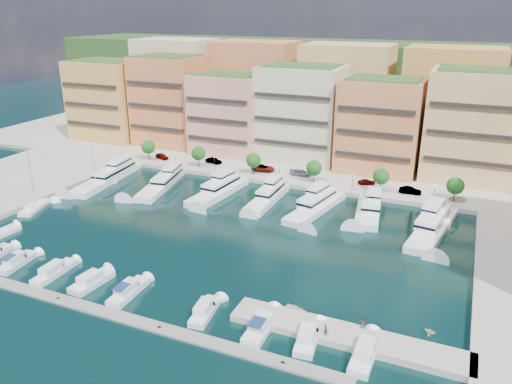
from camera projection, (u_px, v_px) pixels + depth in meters
ground at (221, 235)px, 96.17m from camera, size 400.00×400.00×0.00m
north_quay at (316, 153)px, 149.39m from camera, size 220.00×64.00×2.00m
hillside at (353, 121)px, 190.60m from camera, size 240.00×40.00×58.00m
south_pontoon at (107, 314)px, 71.53m from camera, size 72.00×2.20×0.35m
finger_pier at (347, 339)px, 66.04m from camera, size 32.00×5.00×2.00m
apartment_0 at (108, 100)px, 159.16m from camera, size 22.00×16.50×24.80m
apartment_1 at (170, 101)px, 152.28m from camera, size 20.00×16.50×26.80m
apartment_2 at (229, 114)px, 143.39m from camera, size 20.00×15.50×22.80m
apartment_3 at (301, 113)px, 136.72m from camera, size 22.00×16.50×25.80m
apartment_4 at (380, 126)px, 127.11m from camera, size 20.00×15.50×23.80m
apartment_5 at (474, 126)px, 120.06m from camera, size 22.00×16.50×26.80m
backblock_0 at (178, 83)px, 174.70m from camera, size 26.00×18.00×30.00m
backblock_1 at (256, 89)px, 163.46m from camera, size 26.00×18.00×30.00m
backblock_2 at (346, 95)px, 152.22m from camera, size 26.00×18.00×30.00m
backblock_3 at (450, 102)px, 140.98m from camera, size 26.00×18.00×30.00m
tree_0 at (148, 147)px, 138.25m from camera, size 3.80×3.80×5.65m
tree_1 at (198, 153)px, 132.26m from camera, size 3.80×3.80×5.65m
tree_2 at (254, 160)px, 126.26m from camera, size 3.80×3.80×5.65m
tree_3 at (314, 168)px, 120.27m from camera, size 3.80×3.80×5.65m
tree_4 at (381, 177)px, 114.27m from camera, size 3.80×3.80×5.65m
tree_5 at (455, 186)px, 108.28m from camera, size 3.80×3.80×5.65m
lamppost_0 at (156, 154)px, 135.10m from camera, size 0.30×0.30×4.20m
lamppost_1 at (215, 162)px, 128.36m from camera, size 0.30×0.30×4.20m
lamppost_2 at (280, 170)px, 121.61m from camera, size 0.30×0.30×4.20m
lamppost_3 at (353, 180)px, 114.87m from camera, size 0.30×0.30×4.20m
lamppost_4 at (435, 191)px, 108.12m from camera, size 0.30×0.30×4.20m
yacht_0 at (110, 176)px, 125.89m from camera, size 7.44×25.67×7.30m
yacht_1 at (163, 182)px, 121.54m from camera, size 8.90×22.64×7.30m
yacht_2 at (220, 189)px, 116.61m from camera, size 6.75×20.70×7.30m
yacht_3 at (269, 196)px, 112.74m from camera, size 4.19×18.67×7.30m
yacht_4 at (317, 205)px, 107.45m from camera, size 8.40×21.45×7.30m
yacht_5 at (369, 209)px, 105.22m from camera, size 7.12×16.93×7.30m
yacht_6 at (433, 225)px, 97.56m from camera, size 8.23×23.69×7.30m
cruiser_1 at (17, 262)px, 84.75m from camera, size 3.33×7.79×2.66m
cruiser_2 at (54, 272)px, 81.65m from camera, size 2.73×8.64×2.55m
cruiser_3 at (91, 282)px, 78.76m from camera, size 3.53×7.80×2.55m
cruiser_4 at (128, 291)px, 76.05m from camera, size 2.81×8.41×2.66m
cruiser_6 at (205, 311)px, 71.10m from camera, size 3.29×7.62×2.55m
cruiser_7 at (261, 326)px, 67.77m from camera, size 2.80×8.54×2.66m
cruiser_8 at (308, 338)px, 65.34m from camera, size 3.43×7.64×2.55m
cruiser_9 at (365, 353)px, 62.51m from camera, size 2.62×8.77×2.55m
sailboat_1 at (34, 208)px, 108.15m from camera, size 5.63×9.40×13.20m
sailboat_2 at (94, 188)px, 120.22m from camera, size 5.35×9.99×13.20m
tender_0 at (297, 311)px, 71.51m from camera, size 4.57×3.78×0.82m
tender_3 at (430, 331)px, 67.02m from camera, size 1.92×1.78×0.84m
tender_1 at (316, 316)px, 70.41m from camera, size 1.47×1.28×0.74m
car_0 at (162, 156)px, 140.32m from camera, size 4.92×3.38×1.56m
car_1 at (214, 161)px, 136.15m from camera, size 4.96×2.53×1.56m
car_2 at (263, 168)px, 129.88m from camera, size 6.31×3.48×1.67m
car_3 at (301, 173)px, 126.36m from camera, size 5.75×2.83×1.61m
car_4 at (367, 182)px, 120.14m from camera, size 4.40×3.16×1.39m
car_5 at (410, 191)px, 114.05m from camera, size 5.02×1.90×1.63m
person_0 at (326, 330)px, 64.97m from camera, size 0.73×0.68×1.67m
person_1 at (363, 322)px, 66.50m from camera, size 0.94×0.77×1.78m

